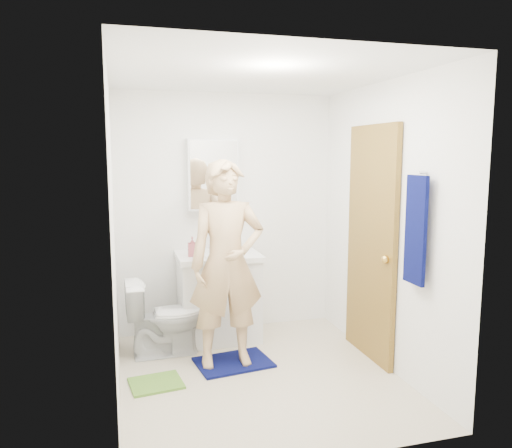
{
  "coord_description": "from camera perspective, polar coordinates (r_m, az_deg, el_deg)",
  "views": [
    {
      "loc": [
        -1.06,
        -3.72,
        1.8
      ],
      "look_at": [
        0.05,
        0.25,
        1.22
      ],
      "focal_mm": 35.0,
      "sensor_mm": 36.0,
      "label": 1
    }
  ],
  "objects": [
    {
      "name": "wall_front",
      "position": [
        2.79,
        7.14,
        -4.5
      ],
      "size": [
        2.2,
        0.02,
        2.4
      ],
      "primitive_type": "cube",
      "color": "white",
      "rests_on": "ground"
    },
    {
      "name": "mirror_panel",
      "position": [
        4.89,
        -4.83,
        5.63
      ],
      "size": [
        0.46,
        0.01,
        0.66
      ],
      "primitive_type": "cube",
      "color": "white",
      "rests_on": "wall_back"
    },
    {
      "name": "vanity_cabinet",
      "position": [
        4.93,
        -4.31,
        -8.52
      ],
      "size": [
        0.75,
        0.55,
        0.8
      ],
      "primitive_type": "cube",
      "color": "white",
      "rests_on": "floor"
    },
    {
      "name": "floor",
      "position": [
        4.27,
        0.31,
        -17.07
      ],
      "size": [
        2.2,
        2.4,
        0.02
      ],
      "primitive_type": "cube",
      "color": "beige",
      "rests_on": "ground"
    },
    {
      "name": "countertop",
      "position": [
        4.83,
        -4.37,
        -3.68
      ],
      "size": [
        0.79,
        0.59,
        0.05
      ],
      "primitive_type": "cube",
      "color": "white",
      "rests_on": "vanity_cabinet"
    },
    {
      "name": "man",
      "position": [
        4.19,
        -3.35,
        -4.58
      ],
      "size": [
        0.64,
        0.42,
        1.74
      ],
      "primitive_type": "imported",
      "rotation": [
        0.0,
        0.0,
        -0.01
      ],
      "color": "tan",
      "rests_on": "bath_mat"
    },
    {
      "name": "towel",
      "position": [
        3.82,
        17.79,
        -0.67
      ],
      "size": [
        0.03,
        0.24,
        0.8
      ],
      "primitive_type": "cube",
      "color": "#070C48",
      "rests_on": "wall_right"
    },
    {
      "name": "towel_hook",
      "position": [
        3.8,
        18.57,
        5.62
      ],
      "size": [
        0.06,
        0.02,
        0.02
      ],
      "primitive_type": "cylinder",
      "rotation": [
        0.0,
        1.57,
        0.0
      ],
      "color": "silver",
      "rests_on": "wall_right"
    },
    {
      "name": "sink_basin",
      "position": [
        4.82,
        -4.37,
        -3.5
      ],
      "size": [
        0.4,
        0.4,
        0.03
      ],
      "primitive_type": "cylinder",
      "color": "white",
      "rests_on": "countertop"
    },
    {
      "name": "door_knob",
      "position": [
        4.2,
        14.57,
        -3.93
      ],
      "size": [
        0.07,
        0.07,
        0.07
      ],
      "primitive_type": "sphere",
      "color": "gold",
      "rests_on": "door"
    },
    {
      "name": "ceiling",
      "position": [
        3.92,
        0.34,
        16.95
      ],
      "size": [
        2.2,
        2.4,
        0.02
      ],
      "primitive_type": "cube",
      "color": "white",
      "rests_on": "ground"
    },
    {
      "name": "soap_dispenser",
      "position": [
        4.71,
        -7.29,
        -2.57
      ],
      "size": [
        0.09,
        0.09,
        0.18
      ],
      "primitive_type": "imported",
      "rotation": [
        0.0,
        0.0,
        -0.07
      ],
      "color": "#AE515A",
      "rests_on": "countertop"
    },
    {
      "name": "green_rug",
      "position": [
        4.2,
        -11.35,
        -17.42
      ],
      "size": [
        0.44,
        0.38,
        0.02
      ],
      "primitive_type": "cube",
      "rotation": [
        0.0,
        0.0,
        0.13
      ],
      "color": "#5F9531",
      "rests_on": "floor"
    },
    {
      "name": "wall_left",
      "position": [
        3.77,
        -16.13,
        -1.48
      ],
      "size": [
        0.02,
        2.4,
        2.4
      ],
      "primitive_type": "cube",
      "color": "white",
      "rests_on": "ground"
    },
    {
      "name": "wall_back",
      "position": [
        5.08,
        -3.4,
        1.21
      ],
      "size": [
        2.2,
        0.02,
        2.4
      ],
      "primitive_type": "cube",
      "color": "white",
      "rests_on": "ground"
    },
    {
      "name": "toilet",
      "position": [
        4.63,
        -10.38,
        -10.44
      ],
      "size": [
        0.69,
        0.4,
        0.69
      ],
      "primitive_type": "imported",
      "rotation": [
        0.0,
        0.0,
        1.59
      ],
      "color": "white",
      "rests_on": "floor"
    },
    {
      "name": "medicine_cabinet",
      "position": [
        4.95,
        -4.97,
        5.66
      ],
      "size": [
        0.5,
        0.12,
        0.7
      ],
      "primitive_type": "cube",
      "color": "white",
      "rests_on": "wall_back"
    },
    {
      "name": "bath_mat",
      "position": [
        4.48,
        -2.59,
        -15.52
      ],
      "size": [
        0.68,
        0.53,
        0.02
      ],
      "primitive_type": "cube",
      "rotation": [
        0.0,
        0.0,
        0.14
      ],
      "color": "#070C48",
      "rests_on": "floor"
    },
    {
      "name": "wall_right",
      "position": [
        4.35,
        14.54,
        -0.19
      ],
      "size": [
        0.02,
        2.4,
        2.4
      ],
      "primitive_type": "cube",
      "color": "white",
      "rests_on": "ground"
    },
    {
      "name": "door",
      "position": [
        4.48,
        13.01,
        -2.16
      ],
      "size": [
        0.05,
        0.8,
        2.05
      ],
      "primitive_type": "cube",
      "color": "olive",
      "rests_on": "ground"
    },
    {
      "name": "toothbrush_cup",
      "position": [
        4.95,
        -3.06,
        -2.47
      ],
      "size": [
        0.15,
        0.15,
        0.1
      ],
      "primitive_type": "imported",
      "rotation": [
        0.0,
        0.0,
        0.16
      ],
      "color": "#723A7F",
      "rests_on": "countertop"
    },
    {
      "name": "faucet",
      "position": [
        4.98,
        -4.78,
        -2.31
      ],
      "size": [
        0.03,
        0.03,
        0.12
      ],
      "primitive_type": "cylinder",
      "color": "silver",
      "rests_on": "countertop"
    }
  ]
}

